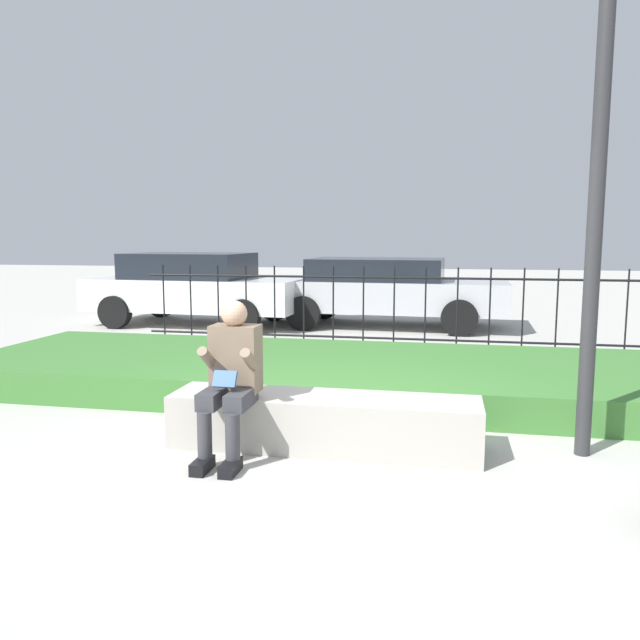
# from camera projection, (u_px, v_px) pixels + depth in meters

# --- Properties ---
(ground_plane) EXTENTS (60.00, 60.00, 0.00)m
(ground_plane) POSITION_uv_depth(u_px,v_px,m) (325.00, 448.00, 5.16)
(ground_plane) COLOR #B2AFA8
(stone_bench) EXTENTS (2.54, 0.58, 0.44)m
(stone_bench) POSITION_uv_depth(u_px,v_px,m) (324.00, 425.00, 5.13)
(stone_bench) COLOR #ADA89E
(stone_bench) RESTS_ON ground_plane
(person_seated_reader) EXTENTS (0.42, 0.73, 1.24)m
(person_seated_reader) POSITION_uv_depth(u_px,v_px,m) (231.00, 373.00, 4.89)
(person_seated_reader) COLOR black
(person_seated_reader) RESTS_ON ground_plane
(grass_berm) EXTENTS (9.17, 2.72, 0.34)m
(grass_berm) POSITION_uv_depth(u_px,v_px,m) (359.00, 375.00, 7.14)
(grass_berm) COLOR #3D7533
(grass_berm) RESTS_ON ground_plane
(iron_fence) EXTENTS (7.17, 0.03, 1.31)m
(iron_fence) POSITION_uv_depth(u_px,v_px,m) (379.00, 310.00, 9.08)
(iron_fence) COLOR black
(iron_fence) RESTS_ON ground_plane
(car_parked_left) EXTENTS (4.28, 2.17, 1.42)m
(car_parked_left) POSITION_uv_depth(u_px,v_px,m) (196.00, 287.00, 12.38)
(car_parked_left) COLOR silver
(car_parked_left) RESTS_ON ground_plane
(car_parked_center) EXTENTS (4.66, 2.10, 1.32)m
(car_parked_center) POSITION_uv_depth(u_px,v_px,m) (384.00, 289.00, 12.10)
(car_parked_center) COLOR #B7B7BC
(car_parked_center) RESTS_ON ground_plane
(street_lamp) EXTENTS (0.28, 0.28, 3.85)m
(street_lamp) POSITION_uv_depth(u_px,v_px,m) (599.00, 151.00, 4.69)
(street_lamp) COLOR #2D2D30
(street_lamp) RESTS_ON ground_plane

